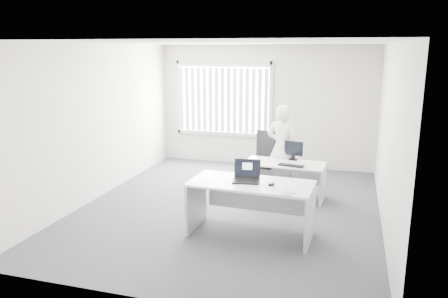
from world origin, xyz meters
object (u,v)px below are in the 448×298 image
(person, at_px, (282,148))
(monitor, at_px, (294,151))
(office_chair, at_px, (264,170))
(laptop, at_px, (246,172))
(desk_near, at_px, (251,197))
(desk_far, at_px, (284,172))

(person, relative_size, monitor, 4.72)
(office_chair, bearing_deg, monitor, -12.91)
(laptop, bearing_deg, monitor, 71.14)
(monitor, bearing_deg, person, 160.11)
(person, bearing_deg, monitor, 161.42)
(desk_near, bearing_deg, person, 90.13)
(desk_near, xyz_separation_m, office_chair, (-0.27, 2.34, -0.24))
(desk_far, xyz_separation_m, laptop, (-0.29, -1.81, 0.49))
(person, height_order, laptop, person)
(person, relative_size, laptop, 4.36)
(desk_near, relative_size, office_chair, 1.64)
(desk_near, height_order, desk_far, desk_near)
(desk_far, xyz_separation_m, monitor, (0.12, 0.25, 0.36))
(desk_far, relative_size, office_chair, 1.34)
(desk_far, xyz_separation_m, office_chair, (-0.49, 0.52, -0.13))
(office_chair, bearing_deg, desk_far, -36.17)
(laptop, bearing_deg, office_chair, 87.20)
(laptop, bearing_deg, desk_near, -10.49)
(office_chair, height_order, monitor, office_chair)
(desk_near, distance_m, office_chair, 2.37)
(desk_far, bearing_deg, office_chair, 136.12)
(desk_far, distance_m, monitor, 0.46)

